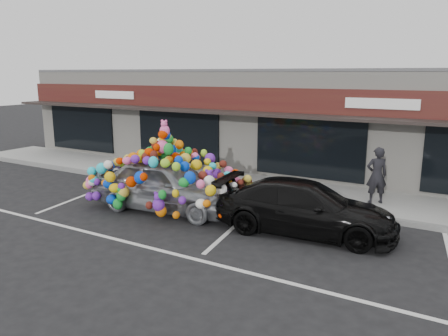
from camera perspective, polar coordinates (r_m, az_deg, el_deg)
The scene contains 10 objects.
ground at distance 13.63m, azimuth -9.23°, elevation -5.59°, with size 90.00×90.00×0.00m, color black.
shop_building at distance 20.30m, azimuth 5.86°, elevation 6.63°, with size 24.00×7.20×4.31m.
sidewalk at distance 16.76m, azimuth -0.58°, elevation -1.76°, with size 26.00×3.00×0.15m, color gray.
kerb at distance 15.53m, azimuth -3.40°, elevation -2.92°, with size 26.00×0.18×0.16m, color slate.
parking_stripe_left at distance 15.91m, azimuth -17.76°, elevation -3.40°, with size 0.12×4.40×0.01m, color silver.
parking_stripe_mid at distance 12.29m, azimuth 1.63°, elevation -7.41°, with size 0.12×4.40×0.01m, color silver.
lane_line at distance 10.77m, azimuth -8.69°, elevation -10.50°, with size 14.00×0.12×0.01m, color silver.
toy_car at distance 13.45m, azimuth -7.54°, elevation -1.42°, with size 3.37×5.13×2.91m.
black_sedan at distance 11.72m, azimuth 10.55°, elevation -5.10°, with size 4.74×1.93×1.37m, color black.
pedestrian_a at distance 14.38m, azimuth 19.32°, elevation -0.90°, with size 0.65×0.43×1.78m, color #242329.
Camera 1 is at (8.30, -9.98, 4.15)m, focal length 35.00 mm.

